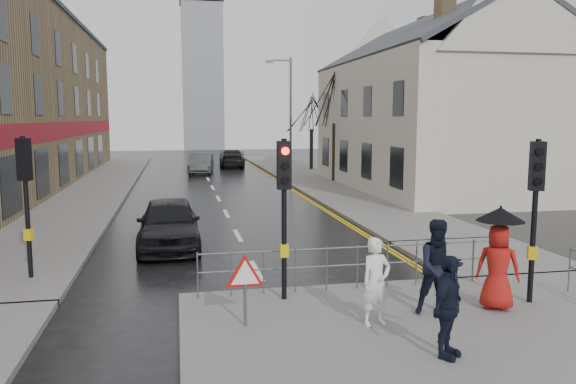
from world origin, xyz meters
name	(u,v)px	position (x,y,z in m)	size (l,w,h in m)	color
ground	(277,309)	(0.00, 0.00, 0.00)	(120.00, 120.00, 0.00)	black
near_pavement	(501,365)	(3.00, -3.50, 0.07)	(10.00, 9.00, 0.14)	#605E5B
left_pavement	(99,185)	(-6.50, 23.00, 0.07)	(4.00, 44.00, 0.14)	#605E5B
right_pavement	(307,177)	(6.50, 25.00, 0.07)	(4.00, 40.00, 0.14)	#605E5B
pavement_bridge_right	(484,256)	(6.50, 3.00, 0.07)	(4.00, 4.20, 0.14)	#605E5B
building_right_cream	(433,103)	(12.00, 18.00, 4.78)	(9.00, 16.40, 10.10)	beige
church_tower	(203,78)	(1.50, 62.00, 9.00)	(5.00, 5.00, 18.00)	gray
traffic_signal_near_left	(284,191)	(0.20, 0.20, 2.46)	(0.28, 0.27, 3.40)	black
traffic_signal_near_right	(536,192)	(5.20, -1.00, 2.46)	(0.34, 0.33, 3.40)	black
traffic_signal_far_left	(25,182)	(-5.50, 3.00, 2.46)	(0.34, 0.33, 3.40)	black
guard_railing_front	(357,257)	(1.95, 0.60, 0.86)	(7.14, 0.04, 1.00)	#595B5E
warning_sign	(245,278)	(-0.80, -1.21, 1.04)	(0.80, 0.07, 1.35)	#595B5E
street_lamp	(288,107)	(5.82, 28.00, 4.71)	(1.83, 0.25, 8.00)	#595B5E
tree_near	(335,98)	(7.50, 22.00, 5.14)	(2.40, 2.40, 6.58)	black
tree_far	(312,112)	(8.00, 30.00, 4.42)	(2.40, 2.40, 5.64)	black
pedestrian_a	(376,282)	(1.58, -1.61, 0.96)	(0.60, 0.39, 1.65)	white
pedestrian_b	(439,267)	(2.99, -1.30, 1.08)	(0.91, 0.71, 1.88)	black
pedestrian_with_umbrella	(499,254)	(4.27, -1.25, 1.26)	(1.01, 0.96, 2.07)	#A91913
pedestrian_d	(448,307)	(2.20, -3.20, 0.98)	(0.98, 0.41, 1.67)	black
car_parked	(169,223)	(-2.26, 6.07, 0.77)	(1.82, 4.53, 1.54)	black
car_mid	(201,163)	(-0.27, 29.49, 0.74)	(1.57, 4.50, 1.48)	#3F4244
car_far	(232,158)	(2.43, 34.36, 0.73)	(2.03, 5.00, 1.45)	black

